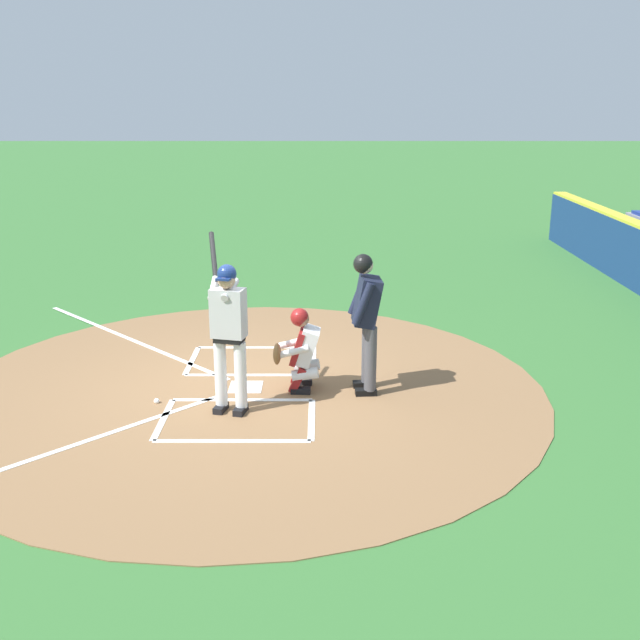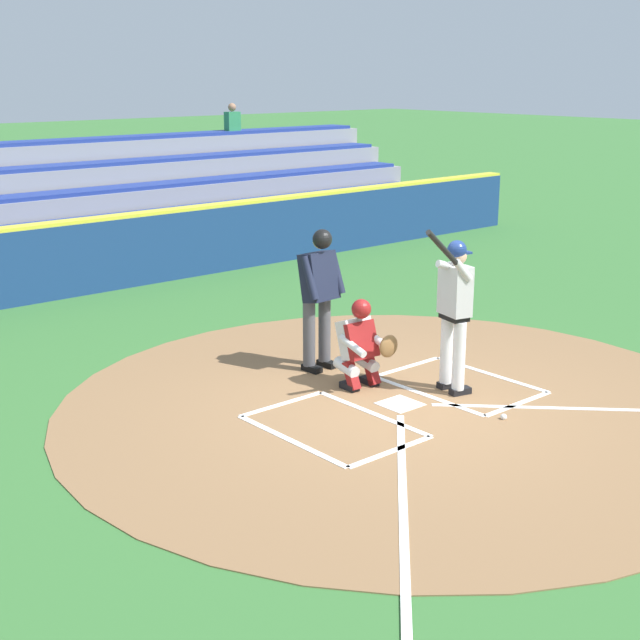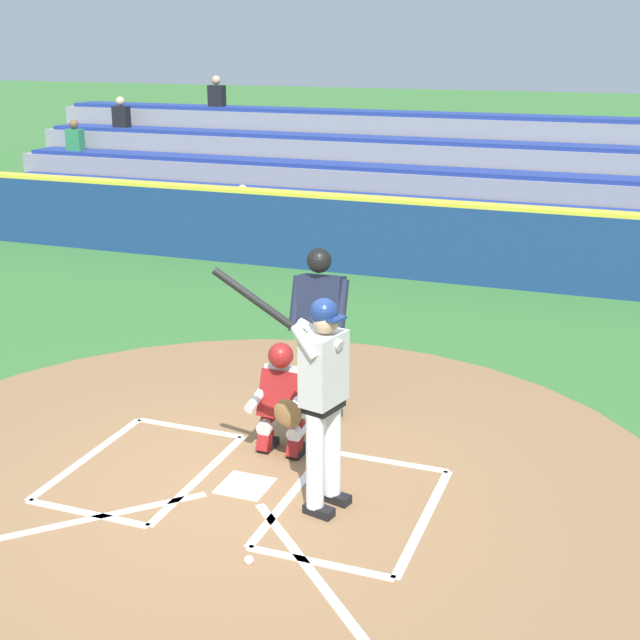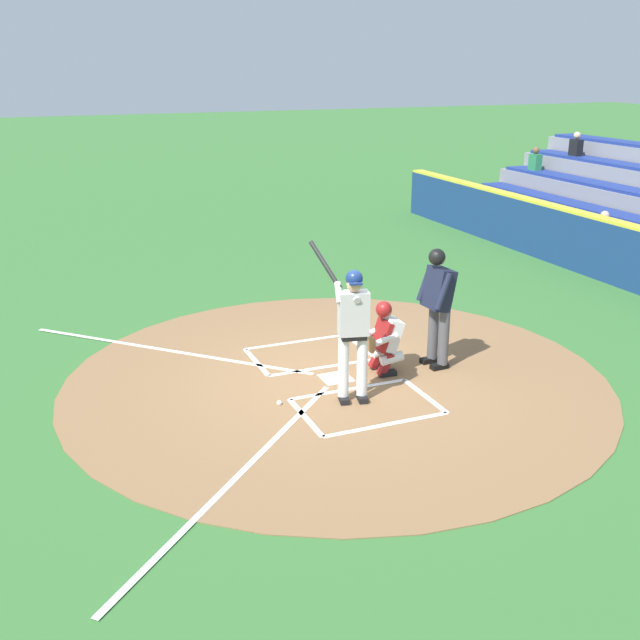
{
  "view_description": "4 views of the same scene",
  "coord_description": "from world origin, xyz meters",
  "px_view_note": "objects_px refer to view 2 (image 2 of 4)",
  "views": [
    {
      "loc": [
        -9.34,
        -1.01,
        3.75
      ],
      "look_at": [
        0.39,
        -1.0,
        0.84
      ],
      "focal_mm": 41.76,
      "sensor_mm": 36.0,
      "label": 1
    },
    {
      "loc": [
        7.17,
        6.9,
        3.78
      ],
      "look_at": [
        0.34,
        -1.04,
        0.88
      ],
      "focal_mm": 50.69,
      "sensor_mm": 36.0,
      "label": 2
    },
    {
      "loc": [
        -3.09,
        6.35,
        3.86
      ],
      "look_at": [
        -0.23,
        -1.31,
        1.2
      ],
      "focal_mm": 49.37,
      "sensor_mm": 36.0,
      "label": 3
    },
    {
      "loc": [
        -9.5,
        4.18,
        4.48
      ],
      "look_at": [
        0.39,
        0.1,
        0.81
      ],
      "focal_mm": 42.68,
      "sensor_mm": 36.0,
      "label": 4
    }
  ],
  "objects_px": {
    "catcher": "(361,342)",
    "baseball": "(504,417)",
    "batter": "(455,305)",
    "plate_umpire": "(319,290)"
  },
  "relations": [
    {
      "from": "catcher",
      "to": "baseball",
      "type": "bearing_deg",
      "value": 104.58
    },
    {
      "from": "batter",
      "to": "catcher",
      "type": "distance_m",
      "value": 1.22
    },
    {
      "from": "catcher",
      "to": "plate_umpire",
      "type": "distance_m",
      "value": 0.98
    },
    {
      "from": "batter",
      "to": "plate_umpire",
      "type": "xyz_separation_m",
      "value": [
        0.65,
        -1.71,
        -0.02
      ]
    },
    {
      "from": "plate_umpire",
      "to": "baseball",
      "type": "distance_m",
      "value": 2.91
    },
    {
      "from": "baseball",
      "to": "batter",
      "type": "bearing_deg",
      "value": -103.32
    },
    {
      "from": "catcher",
      "to": "plate_umpire",
      "type": "height_order",
      "value": "plate_umpire"
    },
    {
      "from": "batter",
      "to": "catcher",
      "type": "height_order",
      "value": "batter"
    },
    {
      "from": "plate_umpire",
      "to": "baseball",
      "type": "height_order",
      "value": "plate_umpire"
    },
    {
      "from": "batter",
      "to": "baseball",
      "type": "distance_m",
      "value": 1.46
    }
  ]
}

